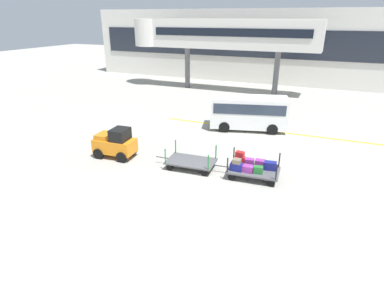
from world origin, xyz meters
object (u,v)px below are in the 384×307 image
at_px(baggage_tug, 115,143).
at_px(baggage_cart_lead, 191,162).
at_px(shuttle_van, 249,111).
at_px(baggage_cart_middle, 251,167).

xyz_separation_m(baggage_tug, baggage_cart_lead, (4.15, 0.31, -0.41)).
xyz_separation_m(baggage_cart_lead, shuttle_van, (1.02, 6.91, 0.89)).
height_order(baggage_cart_middle, shuttle_van, shuttle_van).
distance_m(baggage_cart_middle, shuttle_van, 6.96).
height_order(baggage_cart_lead, baggage_cart_middle, same).
xyz_separation_m(baggage_tug, shuttle_van, (5.17, 7.22, 0.48)).
relative_size(baggage_tug, baggage_cart_middle, 0.71).
distance_m(baggage_cart_lead, baggage_cart_middle, 2.91).
bearing_deg(baggage_cart_middle, baggage_cart_lead, -175.15).
relative_size(baggage_cart_lead, shuttle_van, 0.59).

